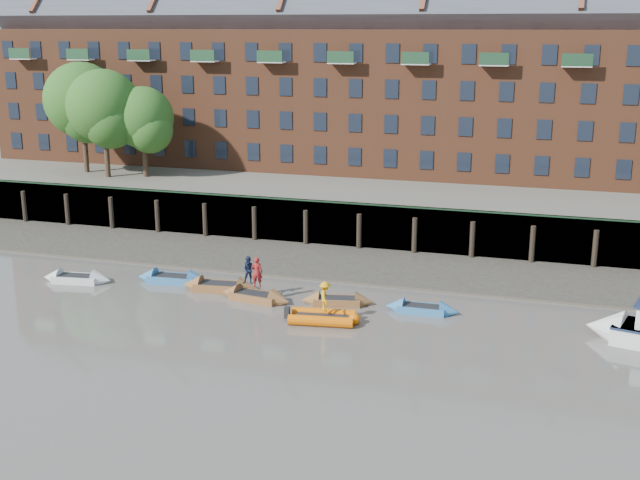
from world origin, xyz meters
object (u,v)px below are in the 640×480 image
at_px(rowboat_5, 422,309).
at_px(person_rib_crew, 325,297).
at_px(rowboat_1, 173,279).
at_px(rowboat_4, 337,301).
at_px(rowboat_3, 255,297).
at_px(person_rower_a, 257,272).
at_px(rowboat_2, 220,287).
at_px(person_rower_b, 249,270).
at_px(rowboat_0, 77,279).
at_px(rib_tender, 325,317).

relative_size(rowboat_5, person_rib_crew, 2.45).
distance_m(rowboat_1, rowboat_4, 10.97).
bearing_deg(rowboat_3, person_rower_a, -12.48).
height_order(rowboat_1, rowboat_3, rowboat_1).
bearing_deg(rowboat_2, person_rower_a, -27.74).
bearing_deg(person_rib_crew, person_rower_a, 45.28).
height_order(rowboat_4, person_rower_a, person_rower_a).
relative_size(rowboat_4, person_rib_crew, 2.58).
height_order(rowboat_2, person_rower_b, person_rower_b).
bearing_deg(person_rib_crew, rowboat_0, 62.26).
bearing_deg(rowboat_0, rowboat_5, -5.28).
relative_size(rib_tender, person_rower_b, 2.34).
distance_m(rowboat_5, person_rib_crew, 5.76).
height_order(rowboat_2, rowboat_3, rowboat_2).
relative_size(rowboat_0, rowboat_1, 0.97).
height_order(rowboat_4, rib_tender, rowboat_4).
xyz_separation_m(person_rower_a, person_rower_b, (-0.63, 0.36, -0.06)).
relative_size(rowboat_2, rowboat_5, 1.20).
bearing_deg(rowboat_0, rowboat_4, -4.97).
bearing_deg(rowboat_5, rowboat_4, -179.86).
bearing_deg(rowboat_3, person_rib_crew, -15.84).
distance_m(rowboat_1, rowboat_3, 6.38).
bearing_deg(rib_tender, person_rower_b, 146.96).
relative_size(rowboat_4, rowboat_5, 1.05).
bearing_deg(rowboat_4, rib_tender, -98.50).
bearing_deg(person_rower_b, person_rib_crew, -40.76).
xyz_separation_m(rowboat_0, rowboat_2, (9.25, 1.07, 0.02)).
relative_size(rowboat_4, person_rower_b, 2.58).
xyz_separation_m(rowboat_0, person_rower_b, (11.47, 0.32, 1.48)).
bearing_deg(rowboat_5, rowboat_1, 175.96).
relative_size(rowboat_0, rib_tender, 1.17).
bearing_deg(rowboat_0, rowboat_2, -0.88).
height_order(rowboat_4, rowboat_5, rowboat_4).
relative_size(rowboat_4, rib_tender, 1.10).
height_order(rowboat_3, rowboat_5, rowboat_3).
distance_m(rowboat_5, person_rower_b, 10.25).
xyz_separation_m(rowboat_2, rowboat_4, (7.45, -0.34, -0.03)).
xyz_separation_m(rowboat_0, person_rower_a, (12.10, -0.04, 1.55)).
bearing_deg(rowboat_0, person_rib_crew, -14.91).
distance_m(rowboat_2, rib_tender, 8.29).
bearing_deg(rowboat_4, rowboat_3, 176.89).
relative_size(rib_tender, person_rower_a, 2.18).
height_order(rowboat_1, rowboat_4, rowboat_1).
bearing_deg(rowboat_1, rowboat_2, -14.18).
height_order(rowboat_5, person_rib_crew, person_rib_crew).
bearing_deg(rowboat_2, person_rower_b, -25.17).
distance_m(rowboat_0, rib_tender, 17.01).
bearing_deg(person_rib_crew, rowboat_4, -17.55).
bearing_deg(person_rower_a, rib_tender, 143.14).
relative_size(rowboat_0, person_rower_b, 2.74).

